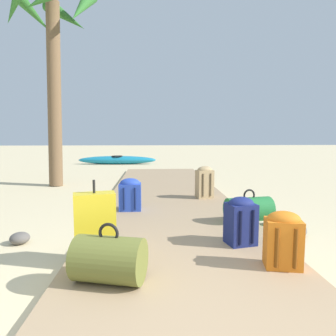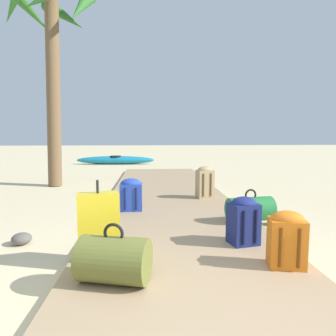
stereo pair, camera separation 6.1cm
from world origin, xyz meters
name	(u,v)px [view 2 (the right image)]	position (x,y,z in m)	size (l,w,h in m)	color
ground_plane	(171,211)	(0.00, 3.53, 0.00)	(60.00, 60.00, 0.00)	beige
boardwalk	(168,197)	(0.00, 4.41, 0.04)	(2.17, 8.82, 0.08)	tan
suitcase_yellow	(98,225)	(-0.83, 1.51, 0.39)	(0.41, 0.27, 0.73)	gold
backpack_orange	(287,238)	(0.83, 1.21, 0.34)	(0.33, 0.28, 0.50)	orange
duffel_bag_green	(250,209)	(0.98, 2.60, 0.24)	(0.64, 0.42, 0.43)	#237538
backpack_blue	(131,193)	(-0.63, 3.29, 0.34)	(0.33, 0.27, 0.49)	#2847B7
duffel_bag_olive	(114,259)	(-0.63, 1.02, 0.26)	(0.61, 0.48, 0.47)	olive
backpack_tan	(205,181)	(0.66, 4.12, 0.39)	(0.34, 0.26, 0.58)	tan
backpack_navy	(244,219)	(0.63, 1.78, 0.34)	(0.33, 0.30, 0.50)	navy
palm_tree_far_left	(50,36)	(-2.61, 6.17, 3.48)	(2.18, 2.11, 4.74)	brown
kayak	(116,160)	(-1.73, 11.41, 0.17)	(3.23, 0.64, 0.35)	teal
rock_right_near	(277,221)	(1.38, 2.66, 0.06)	(0.23, 0.18, 0.12)	#5B5651
rock_right_far	(301,230)	(1.46, 2.16, 0.08)	(0.25, 0.18, 0.17)	slate
rock_left_mid	(22,239)	(-1.79, 2.12, 0.07)	(0.22, 0.21, 0.13)	#5B5651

